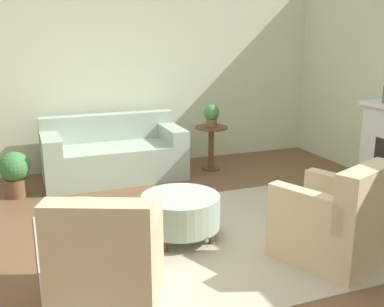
{
  "coord_description": "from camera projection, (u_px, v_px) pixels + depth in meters",
  "views": [
    {
      "loc": [
        -1.48,
        -3.7,
        1.96
      ],
      "look_at": [
        0.15,
        0.55,
        0.75
      ],
      "focal_mm": 42.0,
      "sensor_mm": 36.0,
      "label": 1
    }
  ],
  "objects": [
    {
      "name": "armchair_left",
      "position": [
        108.0,
        263.0,
        3.25
      ],
      "size": [
        0.98,
        1.04,
        0.91
      ],
      "color": "#C6B289",
      "rests_on": "rug"
    },
    {
      "name": "potted_plant_on_side_table",
      "position": [
        211.0,
        115.0,
        6.54
      ],
      "size": [
        0.23,
        0.23,
        0.32
      ],
      "color": "brown",
      "rests_on": "side_table"
    },
    {
      "name": "couch",
      "position": [
        114.0,
        155.0,
        6.27
      ],
      "size": [
        1.91,
        0.91,
        0.86
      ],
      "color": "#9EB29E",
      "rests_on": "ground_plane"
    },
    {
      "name": "rug",
      "position": [
        198.0,
        242.0,
        4.36
      ],
      "size": [
        2.95,
        2.47,
        0.01
      ],
      "color": "#B2A893",
      "rests_on": "ground_plane"
    },
    {
      "name": "potted_plant_floor",
      "position": [
        15.0,
        172.0,
        5.53
      ],
      "size": [
        0.37,
        0.37,
        0.57
      ],
      "color": "brown",
      "rests_on": "ground_plane"
    },
    {
      "name": "ottoman_table",
      "position": [
        181.0,
        211.0,
        4.39
      ],
      "size": [
        0.77,
        0.77,
        0.44
      ],
      "color": "#9EB29E",
      "rests_on": "rug"
    },
    {
      "name": "wall_back",
      "position": [
        125.0,
        73.0,
        6.67
      ],
      "size": [
        9.8,
        0.12,
        2.8
      ],
      "color": "beige",
      "rests_on": "ground_plane"
    },
    {
      "name": "armchair_right",
      "position": [
        334.0,
        223.0,
        3.94
      ],
      "size": [
        0.98,
        1.04,
        0.91
      ],
      "color": "#C6B289",
      "rests_on": "rug"
    },
    {
      "name": "side_table",
      "position": [
        211.0,
        141.0,
        6.64
      ],
      "size": [
        0.48,
        0.48,
        0.65
      ],
      "color": "brown",
      "rests_on": "ground_plane"
    },
    {
      "name": "ground_plane",
      "position": [
        198.0,
        243.0,
        4.36
      ],
      "size": [
        16.0,
        16.0,
        0.0
      ],
      "primitive_type": "plane",
      "color": "brown"
    }
  ]
}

